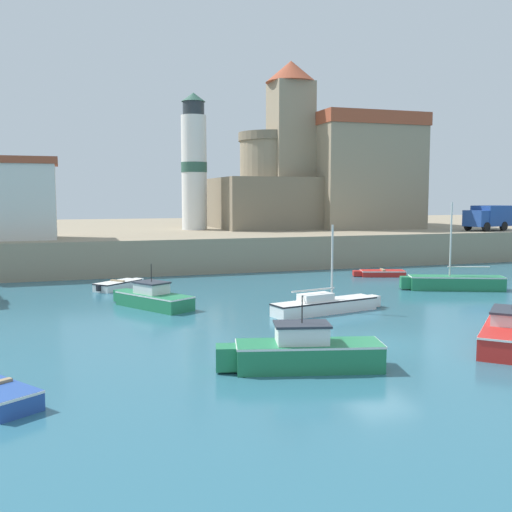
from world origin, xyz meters
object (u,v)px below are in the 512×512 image
motorboat_green_2 (152,298)px  fortress (272,194)px  motorboat_green_6 (304,352)px  dinghy_red_7 (381,273)px  motorboat_red_4 (511,331)px  sailboat_green_1 (454,282)px  dinghy_white_9 (119,285)px  truck_on_quay (488,217)px  lighthouse (194,164)px  church (339,169)px  sailboat_white_3 (326,305)px

motorboat_green_2 → fortress: (15.27, 24.99, 5.25)m
motorboat_green_6 → dinghy_red_7: 23.69m
motorboat_green_2 → motorboat_red_4: motorboat_red_4 is taller
sailboat_green_1 → dinghy_white_9: size_ratio=1.85×
motorboat_green_2 → fortress: 29.75m
truck_on_quay → lighthouse: bearing=158.8°
lighthouse → fortress: bearing=10.5°
motorboat_green_6 → dinghy_white_9: motorboat_green_6 is taller
dinghy_red_7 → lighthouse: lighthouse is taller
church → truck_on_quay: size_ratio=3.33×
truck_on_quay → motorboat_green_6: bearing=-137.2°
sailboat_green_1 → sailboat_white_3: 11.02m
lighthouse → motorboat_red_4: bearing=-82.8°
dinghy_red_7 → dinghy_white_9: dinghy_white_9 is taller
dinghy_white_9 → truck_on_quay: 33.74m
motorboat_red_4 → truck_on_quay: (19.91, 25.95, 3.23)m
sailboat_green_1 → sailboat_white_3: bearing=-158.5°
sailboat_green_1 → motorboat_red_4: sailboat_green_1 is taller
dinghy_red_7 → fortress: size_ratio=0.33×
motorboat_green_6 → fortress: (12.16, 37.38, 5.15)m
sailboat_green_1 → church: (4.40, 24.96, 7.82)m
motorboat_red_4 → dinghy_red_7: size_ratio=1.47×
motorboat_green_2 → motorboat_green_6: bearing=-75.9°
truck_on_quay → fortress: bearing=146.3°
motorboat_red_4 → dinghy_red_7: (5.18, 18.75, -0.30)m
sailboat_green_1 → truck_on_quay: bearing=45.7°
motorboat_green_6 → dinghy_white_9: size_ratio=1.71×
church → motorboat_green_6: bearing=-117.3°
motorboat_red_4 → dinghy_white_9: size_ratio=1.68×
motorboat_green_6 → motorboat_green_2: bearing=104.1°
motorboat_green_6 → church: church is taller
motorboat_green_6 → fortress: 39.64m
motorboat_green_2 → dinghy_red_7: motorboat_green_2 is taller
motorboat_red_4 → fortress: size_ratio=0.49×
motorboat_red_4 → dinghy_red_7: 19.45m
sailboat_white_3 → motorboat_green_6: 9.61m
fortress → lighthouse: 8.58m
motorboat_red_4 → fortress: fortress is taller
dinghy_red_7 → church: (5.47, 18.19, 8.05)m
dinghy_red_7 → truck_on_quay: truck_on_quay is taller
motorboat_green_2 → motorboat_green_6: 12.78m
sailboat_green_1 → truck_on_quay: sailboat_green_1 is taller
sailboat_green_1 → dinghy_white_9: bearing=161.2°
motorboat_red_4 → motorboat_green_2: bearing=134.6°
sailboat_green_1 → motorboat_green_6: bearing=-140.1°
sailboat_white_3 → dinghy_white_9: 13.74m
dinghy_red_7 → sailboat_white_3: bearing=-130.3°
motorboat_red_4 → lighthouse: (-4.47, 35.41, 7.92)m
dinghy_white_9 → church: bearing=38.2°
sailboat_green_1 → motorboat_green_6: 19.42m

